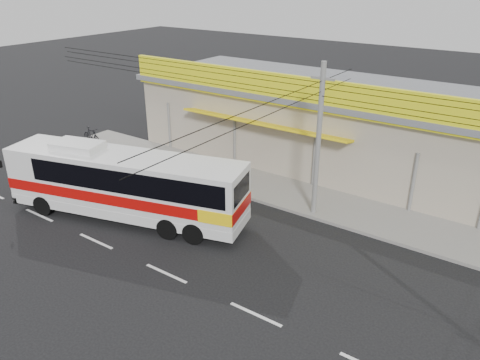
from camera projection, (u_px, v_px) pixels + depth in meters
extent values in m
plane|color=black|center=(208.00, 244.00, 19.40)|extent=(120.00, 120.00, 0.00)
cube|color=gray|center=(281.00, 191.00, 23.86)|extent=(30.00, 3.20, 0.15)
cube|color=#AB9D8A|center=(331.00, 126.00, 27.22)|extent=(22.00, 8.00, 4.20)
cube|color=#585A60|center=(334.00, 88.00, 26.30)|extent=(22.60, 8.60, 0.30)
cube|color=yellow|center=(300.00, 92.00, 22.99)|extent=(22.00, 0.24, 1.60)
cube|color=red|center=(265.00, 87.00, 24.01)|extent=(9.00, 0.10, 1.20)
cube|color=#157825|center=(437.00, 114.00, 19.58)|extent=(2.40, 0.10, 1.10)
cube|color=red|center=(165.00, 72.00, 27.66)|extent=(3.00, 0.10, 1.10)
cube|color=yellow|center=(263.00, 124.00, 24.67)|extent=(10.00, 1.20, 0.37)
cube|color=silver|center=(125.00, 183.00, 20.79)|extent=(11.21, 5.14, 2.66)
cube|color=#B30907|center=(126.00, 190.00, 20.92)|extent=(11.26, 5.19, 0.50)
cube|color=yellow|center=(225.00, 206.00, 19.48)|extent=(2.04, 2.66, 0.55)
cube|color=black|center=(137.00, 173.00, 20.35)|extent=(9.46, 4.69, 1.01)
cube|color=black|center=(26.00, 160.00, 22.27)|extent=(0.68, 1.98, 1.37)
cube|color=silver|center=(77.00, 146.00, 20.87)|extent=(2.46, 1.82, 0.33)
cylinder|color=black|center=(44.00, 205.00, 21.58)|extent=(1.00, 0.54, 0.95)
cylinder|color=black|center=(72.00, 187.00, 23.37)|extent=(1.00, 0.54, 0.95)
cylinder|color=black|center=(194.00, 233.00, 19.28)|extent=(1.00, 0.54, 0.95)
cylinder|color=black|center=(213.00, 211.00, 21.06)|extent=(1.00, 0.54, 0.95)
imported|color=maroon|center=(210.00, 167.00, 25.42)|extent=(1.78, 1.36, 0.90)
imported|color=black|center=(92.00, 136.00, 29.94)|extent=(1.92, 0.79, 1.12)
cylinder|color=slate|center=(318.00, 143.00, 20.33)|extent=(0.23, 0.23, 7.04)
cube|color=slate|center=(323.00, 78.00, 19.17)|extent=(1.06, 0.11, 0.11)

